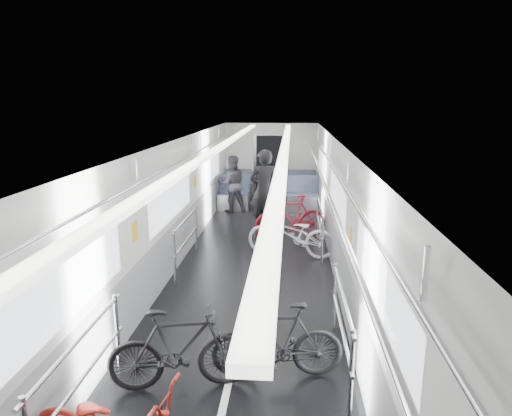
{
  "coord_description": "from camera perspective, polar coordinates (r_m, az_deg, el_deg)",
  "views": [
    {
      "loc": [
        0.66,
        -7.89,
        3.12
      ],
      "look_at": [
        0.0,
        0.64,
        1.09
      ],
      "focal_mm": 32.0,
      "sensor_mm": 36.0,
      "label": 1
    }
  ],
  "objects": [
    {
      "name": "car_shell",
      "position": [
        9.89,
        0.51,
        1.72
      ],
      "size": [
        3.02,
        14.01,
        2.41
      ],
      "color": "black",
      "rests_on": "ground"
    },
    {
      "name": "bike_left_mid",
      "position": [
        5.27,
        -9.44,
        -16.99
      ],
      "size": [
        1.64,
        0.75,
        0.95
      ],
      "primitive_type": "imported",
      "rotation": [
        0.0,
        0.0,
        1.77
      ],
      "color": "black",
      "rests_on": "floor"
    },
    {
      "name": "bike_right_near",
      "position": [
        5.4,
        2.68,
        -16.23
      ],
      "size": [
        1.55,
        0.6,
        0.91
      ],
      "primitive_type": "imported",
      "rotation": [
        0.0,
        0.0,
        -1.45
      ],
      "color": "black",
      "rests_on": "floor"
    },
    {
      "name": "bike_right_mid",
      "position": [
        9.27,
        4.39,
        -3.29
      ],
      "size": [
        1.89,
        0.97,
        0.95
      ],
      "primitive_type": "imported",
      "rotation": [
        0.0,
        0.0,
        -1.77
      ],
      "color": "silver",
      "rests_on": "floor"
    },
    {
      "name": "bike_right_far",
      "position": [
        10.46,
        4.33,
        -1.13
      ],
      "size": [
        1.78,
        0.98,
        1.03
      ],
      "primitive_type": "imported",
      "rotation": [
        0.0,
        0.0,
        -1.26
      ],
      "color": "maroon",
      "rests_on": "floor"
    },
    {
      "name": "bike_aisle",
      "position": [
        11.06,
        1.55,
        -0.63
      ],
      "size": [
        0.69,
        1.75,
        0.9
      ],
      "primitive_type": "imported",
      "rotation": [
        0.0,
        0.0,
        -0.05
      ],
      "color": "black",
      "rests_on": "floor"
    },
    {
      "name": "person_standing",
      "position": [
        11.05,
        0.99,
        2.23
      ],
      "size": [
        0.83,
        0.65,
        1.98
      ],
      "primitive_type": "imported",
      "rotation": [
        0.0,
        0.0,
        3.42
      ],
      "color": "black",
      "rests_on": "floor"
    },
    {
      "name": "person_seated",
      "position": [
        12.93,
        -3.01,
        3.02
      ],
      "size": [
        0.92,
        0.8,
        1.62
      ],
      "primitive_type": "imported",
      "rotation": [
        0.0,
        0.0,
        3.42
      ],
      "color": "#2A272E",
      "rests_on": "floor"
    }
  ]
}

